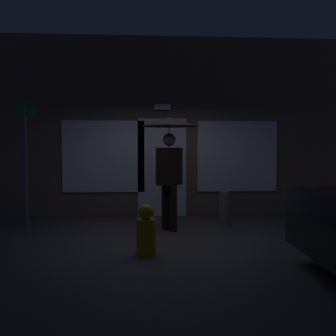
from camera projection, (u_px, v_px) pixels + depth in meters
ground_plane at (169, 237)px, 6.87m from camera, size 18.00×18.00×0.00m
building_facade at (162, 128)px, 9.11m from camera, size 9.30×0.48×4.04m
person_with_umbrella at (169, 144)px, 7.33m from camera, size 1.06×1.06×2.10m
street_sign_post at (25, 153)px, 7.53m from camera, size 0.40×0.07×2.54m
sidewalk_bollard at (225, 208)px, 7.96m from camera, size 0.23×0.23×0.68m
fire_hydrant at (146, 232)px, 5.65m from camera, size 0.28×0.28×0.74m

